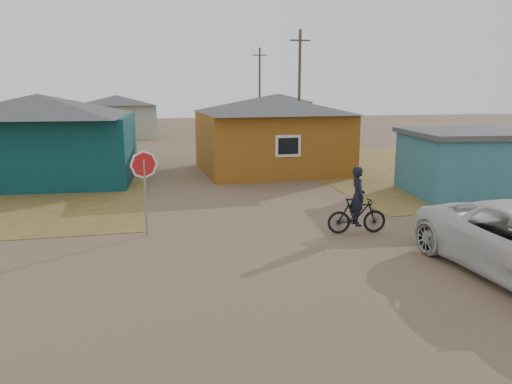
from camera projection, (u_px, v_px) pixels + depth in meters
ground at (316, 268)px, 12.09m from camera, size 120.00×120.00×0.00m
grass_ne at (477, 166)px, 27.53m from camera, size 20.00×18.00×0.00m
house_teal at (41, 137)px, 22.71m from camera, size 8.93×7.08×4.00m
house_yellow at (271, 132)px, 25.57m from camera, size 7.72×6.76×3.90m
shed_turquoise at (486, 162)px, 20.08m from camera, size 6.71×4.93×2.60m
house_pale_west at (118, 116)px, 42.84m from camera, size 7.04×6.15×3.60m
house_beige_east at (279, 110)px, 52.03m from camera, size 6.95×6.05×3.60m
house_pale_north at (44, 111)px, 52.58m from camera, size 6.28×5.81×3.40m
utility_pole_near at (299, 89)px, 33.63m from camera, size 1.40×0.20×8.00m
utility_pole_far at (260, 88)px, 49.11m from camera, size 1.40×0.20×8.00m
stop_sign at (144, 174)px, 14.32m from camera, size 0.83×0.08×2.53m
cyclist at (357, 209)px, 14.81m from camera, size 1.83×0.69×2.02m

